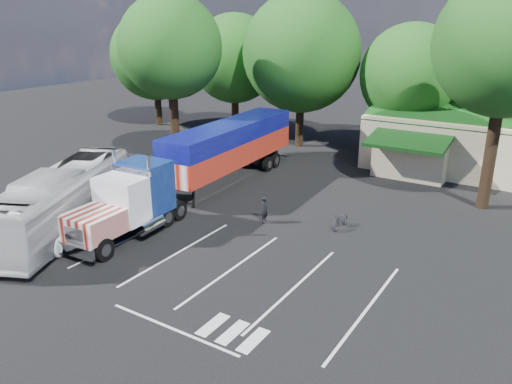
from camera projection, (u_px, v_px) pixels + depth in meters
The scene contains 12 objects.
ground at pixel (246, 214), 29.18m from camera, with size 120.00×120.00×0.00m, color black.
tree_row_a at pixel (155, 56), 51.07m from camera, with size 9.00×9.00×11.68m.
tree_row_b at pixel (234, 59), 47.58m from camera, with size 8.40×8.40×11.35m.
tree_row_c at pixel (302, 53), 41.97m from camera, with size 10.00×10.00×13.05m.
tree_row_d at pixel (411, 75), 38.95m from camera, with size 8.00×8.00×10.60m.
tree_near_left at pixel (170, 47), 36.35m from camera, with size 7.60×7.60×12.65m.
tree_near_right at pixel (508, 45), 27.04m from camera, with size 8.00×8.00×13.50m.
semi_truck at pixel (208, 157), 31.84m from camera, with size 3.99×20.83×4.34m.
woman at pixel (265, 210), 27.71m from camera, with size 0.56×0.37×1.53m, color black.
bicycle at pixel (341, 220), 27.06m from camera, with size 0.60×1.72×0.90m, color black.
tour_bus at pixel (63, 200), 26.54m from camera, with size 2.82×12.05×3.36m, color silver.
silver_sedan at pixel (505, 176), 34.09m from camera, with size 1.34×3.84×1.27m, color #A9ABB1.
Camera 1 is at (14.98, -22.61, 10.86)m, focal length 35.00 mm.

